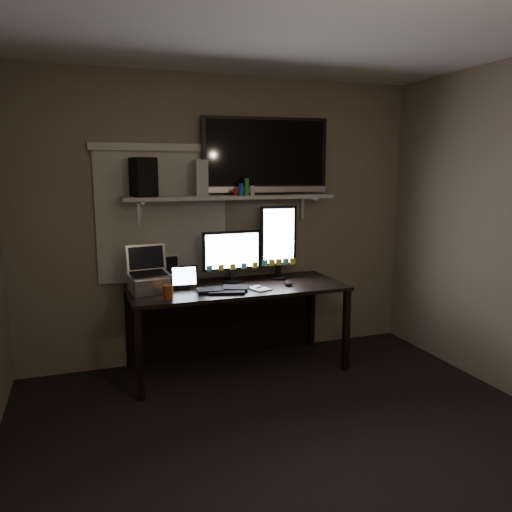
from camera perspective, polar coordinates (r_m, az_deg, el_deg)
name	(u,v)px	position (r m, az deg, el deg)	size (l,w,h in m)	color
floor	(309,456)	(3.24, 6.05, -21.76)	(3.60, 3.60, 0.00)	black
ceiling	(317,11)	(2.88, 7.03, 26.07)	(3.60, 3.60, 0.00)	silver
back_wall	(224,220)	(4.47, -3.63, 4.10)	(3.60, 3.60, 0.00)	gray
window_blinds	(163,217)	(4.33, -10.61, 4.44)	(1.10, 0.02, 1.10)	beige
desk	(233,303)	(4.36, -2.62, -5.36)	(1.80, 0.75, 0.73)	black
wall_shelf	(230,197)	(4.29, -3.02, 6.75)	(1.80, 0.35, 0.03)	#ABABA7
monitor_landscape	(232,256)	(4.30, -2.78, -0.03)	(0.52, 0.05, 0.46)	black
monitor_portrait	(278,242)	(4.44, 2.55, 1.63)	(0.33, 0.06, 0.66)	black
keyboard	(223,289)	(4.03, -3.79, -3.83)	(0.43, 0.17, 0.03)	black
mouse	(289,283)	(4.22, 3.74, -3.15)	(0.06, 0.10, 0.04)	black
notepad	(259,289)	(4.08, 0.34, -3.75)	(0.14, 0.19, 0.01)	silver
tablet	(184,277)	(4.11, -8.24, -2.42)	(0.23, 0.09, 0.20)	black
file_sorter	(165,269)	(4.34, -10.34, -1.48)	(0.20, 0.09, 0.25)	black
laptop	(148,270)	(4.04, -12.20, -1.59)	(0.32, 0.26, 0.36)	#ADADB2
cup	(168,292)	(3.81, -10.00, -4.11)	(0.08, 0.08, 0.11)	brown
sticky_notes	(226,290)	(4.07, -3.45, -3.85)	(0.30, 0.22, 0.00)	#FCFE45
tv	(265,156)	(4.43, 1.02, 11.34)	(1.11, 0.20, 0.66)	black
game_console	(200,178)	(4.23, -6.40, 8.86)	(0.08, 0.25, 0.29)	beige
speaker	(143,177)	(4.12, -12.75, 8.77)	(0.17, 0.21, 0.31)	black
bottles	(244,187)	(4.23, -1.39, 7.92)	(0.23, 0.05, 0.15)	#A50F0C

